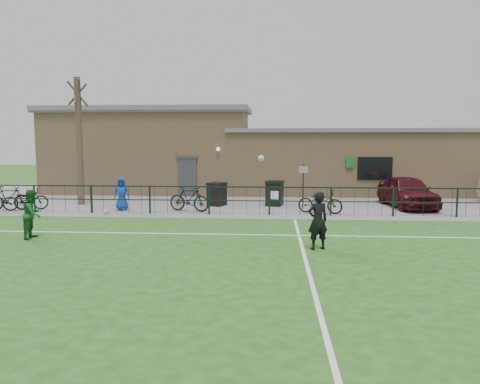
# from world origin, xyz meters

# --- Properties ---
(ground) EXTENTS (90.00, 90.00, 0.00)m
(ground) POSITION_xyz_m (0.00, 0.00, 0.00)
(ground) COLOR #1F4F17
(ground) RESTS_ON ground
(paving_strip) EXTENTS (34.00, 13.00, 0.02)m
(paving_strip) POSITION_xyz_m (0.00, 13.50, 0.01)
(paving_strip) COLOR slate
(paving_strip) RESTS_ON ground
(pitch_line_touch) EXTENTS (28.00, 0.10, 0.01)m
(pitch_line_touch) POSITION_xyz_m (0.00, 7.80, 0.00)
(pitch_line_touch) COLOR white
(pitch_line_touch) RESTS_ON ground
(pitch_line_mid) EXTENTS (28.00, 0.10, 0.01)m
(pitch_line_mid) POSITION_xyz_m (0.00, 4.00, 0.00)
(pitch_line_mid) COLOR white
(pitch_line_mid) RESTS_ON ground
(pitch_line_perp) EXTENTS (0.10, 16.00, 0.01)m
(pitch_line_perp) POSITION_xyz_m (2.00, 0.00, 0.00)
(pitch_line_perp) COLOR white
(pitch_line_perp) RESTS_ON ground
(perimeter_fence) EXTENTS (28.00, 0.10, 1.20)m
(perimeter_fence) POSITION_xyz_m (0.00, 8.00, 0.60)
(perimeter_fence) COLOR black
(perimeter_fence) RESTS_ON ground
(bare_tree) EXTENTS (0.30, 0.30, 6.00)m
(bare_tree) POSITION_xyz_m (-8.00, 10.50, 3.00)
(bare_tree) COLOR #413327
(bare_tree) RESTS_ON ground
(wheelie_bin_left) EXTENTS (0.92, 0.96, 1.00)m
(wheelie_bin_left) POSITION_xyz_m (-1.48, 10.57, 0.52)
(wheelie_bin_left) COLOR black
(wheelie_bin_left) RESTS_ON paving_strip
(wheelie_bin_right) EXTENTS (0.86, 0.94, 1.09)m
(wheelie_bin_right) POSITION_xyz_m (1.22, 10.76, 0.56)
(wheelie_bin_right) COLOR black
(wheelie_bin_right) RESTS_ON paving_strip
(sign_post) EXTENTS (0.07, 0.07, 2.00)m
(sign_post) POSITION_xyz_m (2.49, 9.87, 1.02)
(sign_post) COLOR black
(sign_post) RESTS_ON paving_strip
(car_maroon) EXTENTS (2.15, 4.41, 1.45)m
(car_maroon) POSITION_xyz_m (7.29, 10.69, 0.75)
(car_maroon) COLOR #420B16
(car_maroon) RESTS_ON paving_strip
(bicycle_b) EXTENTS (1.87, 0.97, 1.08)m
(bicycle_b) POSITION_xyz_m (-10.39, 8.41, 0.56)
(bicycle_b) COLOR black
(bicycle_b) RESTS_ON paving_strip
(bicycle_c) EXTENTS (1.95, 1.35, 0.97)m
(bicycle_c) POSITION_xyz_m (-9.71, 8.59, 0.51)
(bicycle_c) COLOR black
(bicycle_c) RESTS_ON paving_strip
(bicycle_d) EXTENTS (1.92, 0.99, 1.11)m
(bicycle_d) POSITION_xyz_m (-2.46, 8.71, 0.57)
(bicycle_d) COLOR black
(bicycle_d) RESTS_ON paving_strip
(bicycle_e) EXTENTS (1.99, 1.17, 0.99)m
(bicycle_e) POSITION_xyz_m (3.13, 8.60, 0.51)
(bicycle_e) COLOR black
(bicycle_e) RESTS_ON paving_strip
(spectator_child) EXTENTS (0.75, 0.54, 1.43)m
(spectator_child) POSITION_xyz_m (-5.48, 8.85, 0.74)
(spectator_child) COLOR #1234A9
(spectator_child) RESTS_ON paving_strip
(goalkeeper_kick) EXTENTS (2.16, 3.81, 2.57)m
(goalkeeper_kick) POSITION_xyz_m (2.37, 2.18, 0.87)
(goalkeeper_kick) COLOR black
(goalkeeper_kick) RESTS_ON ground
(outfield_player) EXTENTS (0.63, 0.78, 1.55)m
(outfield_player) POSITION_xyz_m (-6.44, 3.02, 0.77)
(outfield_player) COLOR #185424
(outfield_player) RESTS_ON ground
(ball_ground) EXTENTS (0.23, 0.23, 0.23)m
(ball_ground) POSITION_xyz_m (-5.81, 7.78, 0.12)
(ball_ground) COLOR silver
(ball_ground) RESTS_ON ground
(clubhouse) EXTENTS (24.25, 5.40, 4.96)m
(clubhouse) POSITION_xyz_m (-0.88, 16.50, 2.22)
(clubhouse) COLOR tan
(clubhouse) RESTS_ON ground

